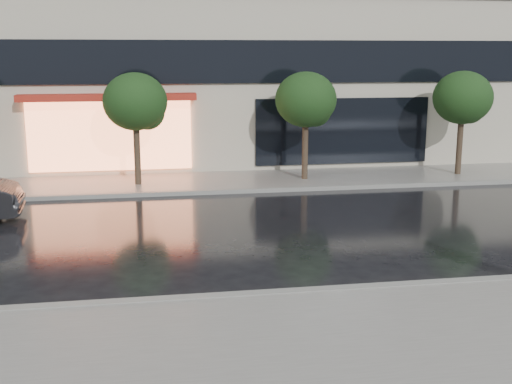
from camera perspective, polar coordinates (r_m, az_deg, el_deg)
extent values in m
plane|color=black|center=(13.53, 1.99, -7.78)|extent=(120.00, 120.00, 0.00)
cube|color=slate|center=(10.58, 5.57, -13.40)|extent=(60.00, 4.50, 0.12)
cube|color=slate|center=(23.29, -3.00, 0.94)|extent=(60.00, 3.50, 0.12)
cube|color=gray|center=(12.59, 2.90, -9.01)|extent=(60.00, 0.25, 0.14)
cube|color=gray|center=(21.59, -2.48, 0.06)|extent=(60.00, 0.25, 0.14)
cube|color=black|center=(24.52, -3.57, 11.48)|extent=(28.00, 0.12, 1.60)
cube|color=#FF8C59|center=(24.60, -12.82, 4.89)|extent=(6.00, 0.10, 2.60)
cube|color=#A52519|center=(24.13, -13.03, 8.20)|extent=(6.40, 0.70, 0.25)
cube|color=black|center=(25.71, 7.71, 5.39)|extent=(7.00, 0.10, 2.60)
cylinder|color=#33261C|center=(22.73, -10.51, 3.13)|extent=(0.22, 0.22, 2.20)
ellipsoid|color=black|center=(22.51, -10.70, 7.91)|extent=(2.20, 2.20, 1.98)
sphere|color=black|center=(22.74, -9.63, 6.98)|extent=(1.20, 1.20, 1.20)
cylinder|color=#33261C|center=(23.39, 4.37, 3.55)|extent=(0.22, 0.22, 2.20)
ellipsoid|color=black|center=(23.18, 4.45, 8.20)|extent=(2.20, 2.20, 1.98)
sphere|color=black|center=(23.50, 5.27, 7.26)|extent=(1.20, 1.20, 1.20)
cylinder|color=#33261C|center=(25.49, 17.62, 3.73)|extent=(0.22, 0.22, 2.20)
ellipsoid|color=black|center=(25.30, 17.90, 7.99)|extent=(2.20, 2.20, 1.98)
sphere|color=black|center=(25.69, 18.44, 7.11)|extent=(1.20, 1.20, 1.20)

